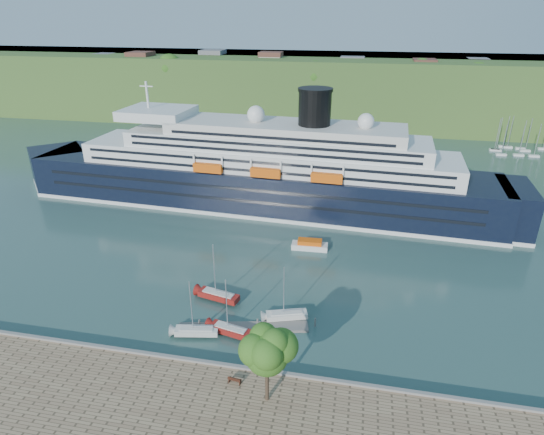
% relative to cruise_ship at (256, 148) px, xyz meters
% --- Properties ---
extents(ground, '(400.00, 400.00, 0.00)m').
position_rel_cruise_ship_xyz_m(ground, '(6.11, -51.46, -13.08)').
color(ground, '#2C4E4A').
rests_on(ground, ground).
extents(far_hillside, '(400.00, 50.00, 24.00)m').
position_rel_cruise_ship_xyz_m(far_hillside, '(6.11, 93.54, -1.08)').
color(far_hillside, '#355622').
rests_on(far_hillside, ground).
extents(quay_coping, '(220.00, 0.50, 0.30)m').
position_rel_cruise_ship_xyz_m(quay_coping, '(6.11, -51.66, -11.93)').
color(quay_coping, slate).
rests_on(quay_coping, promenade).
extents(cruise_ship, '(117.20, 23.16, 26.15)m').
position_rel_cruise_ship_xyz_m(cruise_ship, '(0.00, 0.00, 0.00)').
color(cruise_ship, black).
rests_on(cruise_ship, ground).
extents(park_bench, '(1.65, 0.83, 1.01)m').
position_rel_cruise_ship_xyz_m(park_bench, '(9.95, -54.05, -11.57)').
color(park_bench, '#3F1D12').
rests_on(park_bench, promenade).
extents(promenade_tree, '(6.25, 6.25, 10.34)m').
position_rel_cruise_ship_xyz_m(promenade_tree, '(14.07, -55.66, -6.90)').
color(promenade_tree, '#325A17').
rests_on(promenade_tree, promenade).
extents(floating_pontoon, '(17.86, 6.07, 0.40)m').
position_rel_cruise_ship_xyz_m(floating_pontoon, '(8.07, -43.22, -12.88)').
color(floating_pontoon, gray).
rests_on(floating_pontoon, ground).
extents(sailboat_white_near, '(6.55, 2.86, 8.19)m').
position_rel_cruise_ship_xyz_m(sailboat_white_near, '(2.37, -45.93, -8.98)').
color(sailboat_white_near, silver).
rests_on(sailboat_white_near, ground).
extents(sailboat_red, '(6.63, 3.12, 8.26)m').
position_rel_cruise_ship_xyz_m(sailboat_red, '(6.80, -44.89, -8.95)').
color(sailboat_red, maroon).
rests_on(sailboat_red, ground).
extents(sailboat_white_far, '(6.62, 3.66, 8.25)m').
position_rel_cruise_ship_xyz_m(sailboat_white_far, '(13.58, -40.10, -8.95)').
color(sailboat_white_far, silver).
rests_on(sailboat_white_far, ground).
extents(tender_launch, '(6.70, 2.50, 1.83)m').
position_rel_cruise_ship_xyz_m(tender_launch, '(14.17, -18.53, -12.16)').
color(tender_launch, '#E3570D').
rests_on(tender_launch, ground).
extents(sailboat_extra, '(7.24, 3.41, 9.03)m').
position_rel_cruise_ship_xyz_m(sailboat_extra, '(2.79, -37.54, -8.56)').
color(sailboat_extra, maroon).
rests_on(sailboat_extra, ground).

